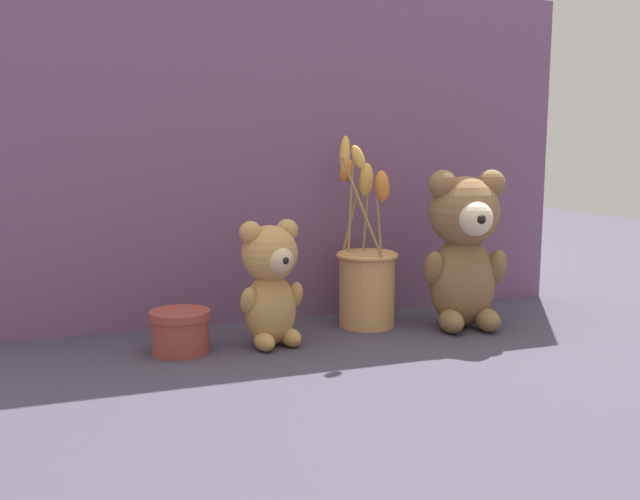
{
  "coord_description": "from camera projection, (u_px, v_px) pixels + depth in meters",
  "views": [
    {
      "loc": [
        -0.37,
        -1.01,
        0.31
      ],
      "look_at": [
        0.0,
        0.02,
        0.15
      ],
      "focal_mm": 38.0,
      "sensor_mm": 36.0,
      "label": 1
    }
  ],
  "objects": [
    {
      "name": "backdrop_wall",
      "position": [
        292.0,
        154.0,
        1.22
      ],
      "size": [
        1.09,
        0.02,
        0.6
      ],
      "color": "#704C70",
      "rests_on": "ground"
    },
    {
      "name": "teddy_bear_large",
      "position": [
        465.0,
        246.0,
        1.16
      ],
      "size": [
        0.15,
        0.14,
        0.27
      ],
      "color": "olive",
      "rests_on": "ground"
    },
    {
      "name": "ground_plane",
      "position": [
        324.0,
        340.0,
        1.11
      ],
      "size": [
        4.0,
        4.0,
        0.0
      ],
      "primitive_type": "plane",
      "color": "#3D3847"
    },
    {
      "name": "flower_vase",
      "position": [
        366.0,
        276.0,
        1.18
      ],
      "size": [
        0.12,
        0.16,
        0.33
      ],
      "color": "tan",
      "rests_on": "ground"
    },
    {
      "name": "decorative_tin_tall",
      "position": [
        180.0,
        331.0,
        1.03
      ],
      "size": [
        0.09,
        0.09,
        0.07
      ],
      "color": "#993D33",
      "rests_on": "ground"
    },
    {
      "name": "teddy_bear_medium",
      "position": [
        271.0,
        281.0,
        1.06
      ],
      "size": [
        0.11,
        0.1,
        0.2
      ],
      "color": "tan",
      "rests_on": "ground"
    }
  ]
}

